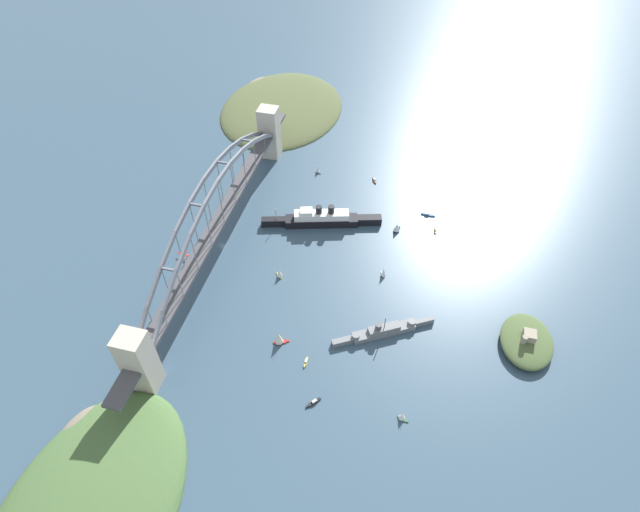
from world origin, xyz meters
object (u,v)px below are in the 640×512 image
(naval_cruiser, at_px, (383,331))
(small_boat_0, at_px, (428,215))
(small_boat_10, at_px, (397,227))
(fort_island_mid_harbor, at_px, (527,341))
(small_boat_6, at_px, (435,229))
(small_boat_9, at_px, (318,170))
(small_boat_1, at_px, (306,362))
(small_boat_8, at_px, (279,338))
(small_boat_4, at_px, (314,402))
(small_boat_2, at_px, (384,272))
(ocean_liner, at_px, (322,219))
(small_boat_3, at_px, (279,273))
(small_boat_5, at_px, (374,180))
(seaplane_taxiing_near_bridge, at_px, (184,255))
(harbor_arch_bridge, at_px, (218,220))

(naval_cruiser, height_order, small_boat_0, naval_cruiser)
(small_boat_10, bearing_deg, fort_island_mid_harbor, 48.31)
(fort_island_mid_harbor, bearing_deg, naval_cruiser, -81.23)
(small_boat_6, height_order, small_boat_9, small_boat_9)
(small_boat_9, height_order, small_boat_10, small_boat_10)
(small_boat_1, xyz_separation_m, small_boat_8, (-10.75, -21.14, 4.55))
(small_boat_9, bearing_deg, small_boat_4, 13.68)
(naval_cruiser, bearing_deg, small_boat_2, -171.10)
(ocean_liner, height_order, small_boat_6, ocean_liner)
(small_boat_2, xyz_separation_m, small_boat_3, (19.62, -74.05, -0.04))
(small_boat_5, bearing_deg, ocean_liner, -25.47)
(fort_island_mid_harbor, distance_m, seaplane_taxiing_near_bridge, 252.52)
(fort_island_mid_harbor, relative_size, small_boat_0, 3.88)
(seaplane_taxiing_near_bridge, height_order, small_boat_2, small_boat_2)
(ocean_liner, relative_size, small_boat_4, 10.98)
(naval_cruiser, xyz_separation_m, small_boat_2, (-51.34, -8.04, 0.74))
(small_boat_6, relative_size, small_boat_10, 1.11)
(small_boat_1, height_order, small_boat_4, small_boat_4)
(ocean_liner, height_order, small_boat_3, ocean_liner)
(small_boat_0, height_order, small_boat_10, small_boat_10)
(ocean_liner, bearing_deg, small_boat_2, 52.83)
(small_boat_3, height_order, small_boat_5, small_boat_3)
(harbor_arch_bridge, distance_m, small_boat_9, 121.41)
(small_boat_2, distance_m, small_boat_6, 67.62)
(small_boat_8, bearing_deg, small_boat_2, 142.72)
(ocean_liner, height_order, small_boat_9, ocean_liner)
(naval_cruiser, height_order, small_boat_4, naval_cruiser)
(seaplane_taxiing_near_bridge, xyz_separation_m, small_boat_10, (-68.21, 153.77, 1.97))
(seaplane_taxiing_near_bridge, relative_size, small_boat_5, 1.07)
(small_boat_2, height_order, small_boat_8, small_boat_8)
(small_boat_0, distance_m, small_boat_2, 79.44)
(fort_island_mid_harbor, height_order, small_boat_4, fort_island_mid_harbor)
(small_boat_3, distance_m, small_boat_4, 104.85)
(small_boat_8, bearing_deg, ocean_liner, -179.82)
(small_boat_2, distance_m, small_boat_8, 94.35)
(naval_cruiser, height_order, small_boat_8, naval_cruiser)
(small_boat_3, bearing_deg, small_boat_0, 133.78)
(small_boat_8, relative_size, small_boat_10, 1.29)
(small_boat_1, bearing_deg, ocean_liner, -170.56)
(small_boat_4, bearing_deg, fort_island_mid_harbor, 120.91)
(harbor_arch_bridge, bearing_deg, small_boat_9, 155.52)
(small_boat_3, distance_m, small_boat_9, 128.84)
(seaplane_taxiing_near_bridge, xyz_separation_m, small_boat_4, (93.80, 127.03, -1.14))
(small_boat_5, bearing_deg, small_boat_4, 0.48)
(small_boat_5, xyz_separation_m, small_boat_9, (0.75, -51.92, 2.47))
(ocean_liner, relative_size, small_boat_10, 10.53)
(small_boat_8, bearing_deg, small_boat_4, 42.04)
(seaplane_taxiing_near_bridge, bearing_deg, harbor_arch_bridge, 128.03)
(small_boat_9, bearing_deg, small_boat_1, 12.11)
(small_boat_4, relative_size, small_boat_9, 1.26)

